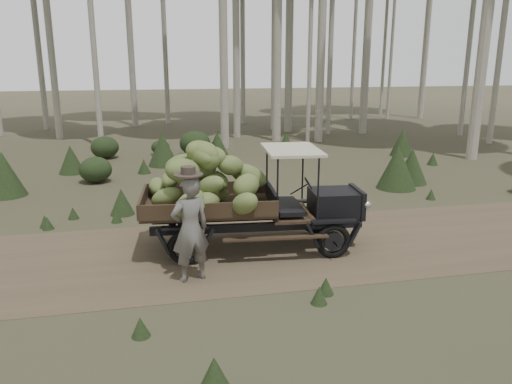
{
  "coord_description": "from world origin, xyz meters",
  "views": [
    {
      "loc": [
        -3.34,
        -9.34,
        3.75
      ],
      "look_at": [
        -1.29,
        0.13,
        1.19
      ],
      "focal_mm": 35.0,
      "sensor_mm": 36.0,
      "label": 1
    }
  ],
  "objects": [
    {
      "name": "ground",
      "position": [
        0.0,
        0.0,
        0.0
      ],
      "size": [
        120.0,
        120.0,
        0.0
      ],
      "primitive_type": "plane",
      "color": "#473D2B",
      "rests_on": "ground"
    },
    {
      "name": "dirt_track",
      "position": [
        0.0,
        0.0,
        0.0
      ],
      "size": [
        70.0,
        4.0,
        0.01
      ],
      "primitive_type": "cube",
      "color": "brown",
      "rests_on": "ground"
    },
    {
      "name": "banana_truck",
      "position": [
        -1.88,
        0.15,
        1.34
      ],
      "size": [
        4.64,
        2.46,
        2.35
      ],
      "rotation": [
        0.0,
        0.0,
        -0.09
      ],
      "color": "black",
      "rests_on": "ground"
    },
    {
      "name": "farmer",
      "position": [
        -2.72,
        -1.15,
        0.97
      ],
      "size": [
        0.79,
        0.64,
        2.05
      ],
      "rotation": [
        0.0,
        0.0,
        3.45
      ],
      "color": "#5C5854",
      "rests_on": "ground"
    },
    {
      "name": "undergrowth",
      "position": [
        0.48,
        1.63,
        0.51
      ],
      "size": [
        21.64,
        23.27,
        1.36
      ],
      "color": "#233319",
      "rests_on": "ground"
    }
  ]
}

